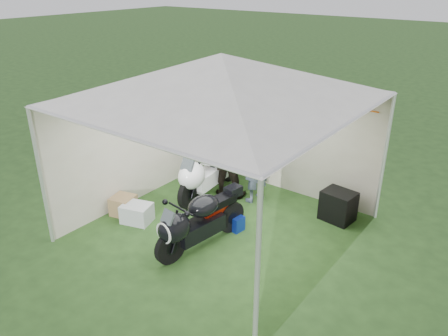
{
  "coord_description": "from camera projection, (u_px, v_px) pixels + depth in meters",
  "views": [
    {
      "loc": [
        3.95,
        -5.17,
        4.07
      ],
      "look_at": [
        -0.21,
        0.35,
        0.97
      ],
      "focal_mm": 35.0,
      "sensor_mm": 36.0,
      "label": 1
    }
  ],
  "objects": [
    {
      "name": "person_dark_jacket",
      "position": [
        227.0,
        156.0,
        8.46
      ],
      "size": [
        0.98,
        0.89,
        1.65
      ],
      "primitive_type": "imported",
      "rotation": [
        0.0,
        0.0,
        3.54
      ],
      "color": "black",
      "rests_on": "ground"
    },
    {
      "name": "crate_1",
      "position": [
        123.0,
        205.0,
        8.0
      ],
      "size": [
        0.48,
        0.48,
        0.35
      ],
      "primitive_type": "cube",
      "rotation": [
        0.0,
        0.0,
        0.25
      ],
      "color": "olive",
      "rests_on": "ground"
    },
    {
      "name": "canopy_tent",
      "position": [
        222.0,
        81.0,
        6.58
      ],
      "size": [
        5.66,
        5.66,
        3.0
      ],
      "color": "silver",
      "rests_on": "ground"
    },
    {
      "name": "person_blue_jacket",
      "position": [
        256.0,
        161.0,
        8.23
      ],
      "size": [
        0.47,
        0.65,
        1.65
      ],
      "primitive_type": "imported",
      "rotation": [
        0.0,
        0.0,
        -1.7
      ],
      "color": "slate",
      "rests_on": "ground"
    },
    {
      "name": "motorcycle_white",
      "position": [
        207.0,
        170.0,
        8.52
      ],
      "size": [
        0.58,
        2.04,
        1.0
      ],
      "rotation": [
        0.0,
        0.0,
        0.1
      ],
      "color": "black",
      "rests_on": "ground"
    },
    {
      "name": "equipment_box",
      "position": [
        338.0,
        206.0,
        7.77
      ],
      "size": [
        0.6,
        0.51,
        0.55
      ],
      "primitive_type": "cube",
      "rotation": [
        0.0,
        0.0,
        -0.12
      ],
      "color": "black",
      "rests_on": "ground"
    },
    {
      "name": "motorcycle_black",
      "position": [
        197.0,
        221.0,
        6.86
      ],
      "size": [
        0.57,
        1.84,
        0.91
      ],
      "rotation": [
        0.0,
        0.0,
        -0.14
      ],
      "color": "black",
      "rests_on": "ground"
    },
    {
      "name": "ground",
      "position": [
        222.0,
        228.0,
        7.61
      ],
      "size": [
        80.0,
        80.0,
        0.0
      ],
      "primitive_type": "plane",
      "color": "#24421A",
      "rests_on": "ground"
    },
    {
      "name": "crate_2",
      "position": [
        127.0,
        207.0,
        8.08
      ],
      "size": [
        0.29,
        0.24,
        0.21
      ],
      "primitive_type": "cube",
      "rotation": [
        0.0,
        0.0,
        0.01
      ],
      "color": "silver",
      "rests_on": "ground"
    },
    {
      "name": "crate_0",
      "position": [
        137.0,
        213.0,
        7.75
      ],
      "size": [
        0.6,
        0.52,
        0.34
      ],
      "primitive_type": "cube",
      "rotation": [
        0.0,
        0.0,
        0.3
      ],
      "color": "silver",
      "rests_on": "ground"
    },
    {
      "name": "paddock_stand",
      "position": [
        234.0,
        222.0,
        7.55
      ],
      "size": [
        0.38,
        0.27,
        0.26
      ],
      "primitive_type": "cube",
      "rotation": [
        0.0,
        0.0,
        -0.14
      ],
      "color": "#1435CB",
      "rests_on": "ground"
    }
  ]
}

